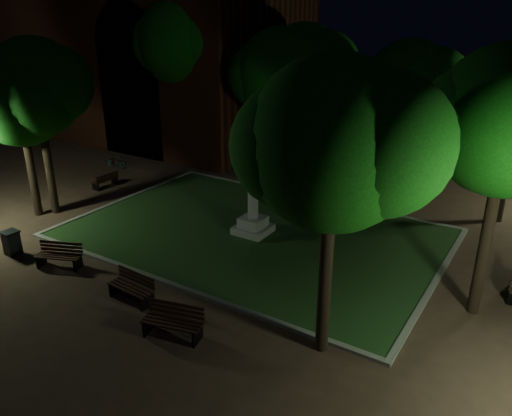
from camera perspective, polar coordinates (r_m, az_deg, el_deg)
The scene contains 21 objects.
ground at distance 19.81m, azimuth -3.47°, elevation -5.06°, with size 80.00×80.00×0.00m, color #4A3225.
lawn at distance 21.28m, azimuth -0.34°, elevation -2.90°, with size 15.00×10.00×0.08m, color #25471D.
lawn_kerb at distance 21.27m, azimuth -0.34°, elevation -2.85°, with size 15.40×10.40×0.12m.
monument at distance 20.91m, azimuth -0.34°, elevation -0.62°, with size 1.40×1.40×3.20m.
building_main at distance 38.46m, azimuth -11.47°, elevation 19.19°, with size 20.00×12.00×15.00m.
tree_west at distance 23.84m, azimuth -23.78°, elevation 12.70°, with size 5.00×4.08×7.94m.
tree_north_wl at distance 26.75m, azimuth 3.18°, elevation 14.97°, with size 5.93×4.84×8.16m.
tree_north_er at distance 25.87m, azimuth 17.29°, elevation 13.28°, with size 5.33×4.35×7.69m.
tree_east at distance 15.41m, azimuth 27.24°, elevation 8.74°, with size 5.24×4.28×8.25m.
tree_se at distance 12.13m, azimuth 9.21°, elevation 7.09°, with size 5.32×4.34×8.12m.
tree_nw at distance 31.14m, azimuth -7.93°, elevation 18.30°, with size 6.81×5.56×9.88m.
tree_far_north at distance 30.52m, azimuth 5.69°, elevation 15.74°, with size 6.20×5.06×8.25m.
tree_extra at distance 23.92m, azimuth -25.41°, elevation 11.38°, with size 5.23×4.27×7.58m.
lamppost_nw at distance 33.49m, azimuth -6.86°, elevation 11.65°, with size 1.18×0.28×4.37m.
bench_near_left at distance 17.06m, azimuth -13.95°, elevation -8.85°, with size 1.74×0.70×0.94m.
bench_near_right at distance 15.11m, azimuth -9.43°, elevation -12.74°, with size 1.91×1.05×0.99m.
bench_west_near at distance 19.92m, azimuth -21.54°, elevation -5.13°, with size 1.78×1.19×0.92m.
bench_left_side at distance 27.85m, azimuth -16.82°, elevation 2.99°, with size 0.57×1.47×0.79m.
bench_far_side at distance 25.22m, azimuth 14.88°, elevation 1.26°, with size 1.55×0.80×0.81m.
trash_bin at distance 21.61m, azimuth -26.14°, elevation -3.57°, with size 0.59×0.59×0.98m.
bicycle at distance 31.11m, azimuth -15.61°, elevation 5.11°, with size 0.51×1.46×0.77m, color black.
Camera 1 is at (10.42, -14.24, 9.01)m, focal length 35.00 mm.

